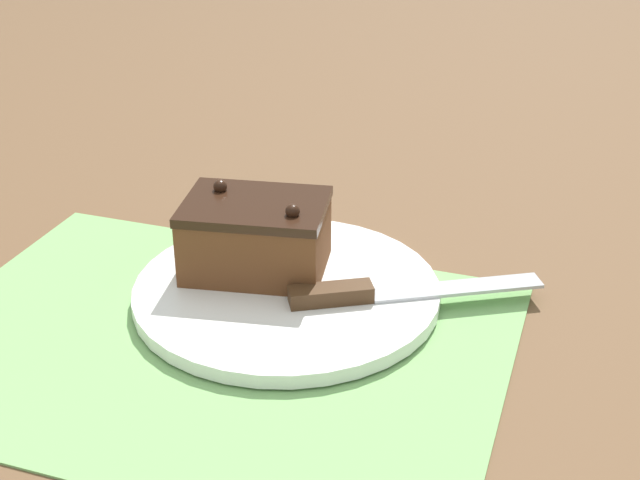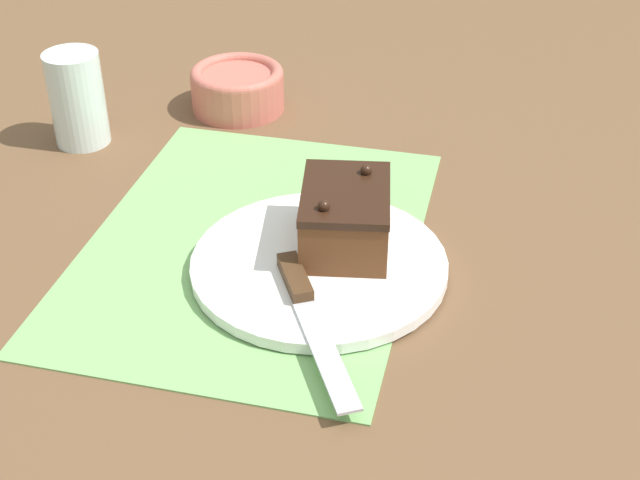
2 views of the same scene
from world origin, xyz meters
name	(u,v)px [view 1 (image 1 of 2)]	position (x,y,z in m)	size (l,w,h in m)	color
ground_plane	(210,344)	(0.00, 0.00, 0.00)	(3.00, 3.00, 0.00)	brown
placemat_woven	(210,342)	(0.00, 0.00, 0.00)	(0.46, 0.34, 0.00)	#7AB266
cake_plate	(287,291)	(0.03, 0.08, 0.01)	(0.26, 0.26, 0.01)	white
chocolate_cake	(257,236)	(0.00, 0.10, 0.05)	(0.13, 0.11, 0.07)	brown
serving_knife	(374,292)	(0.11, 0.08, 0.02)	(0.20, 0.12, 0.01)	#472D19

